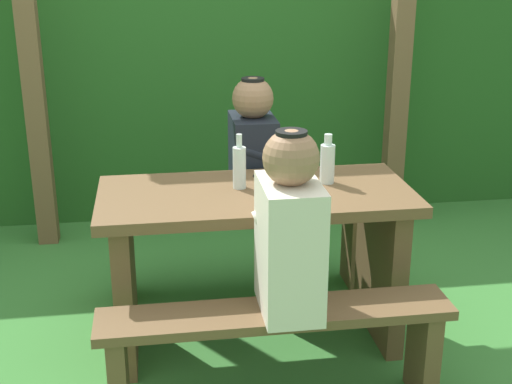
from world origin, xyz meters
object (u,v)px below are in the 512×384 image
(drinking_glass, at_px, (271,192))
(bottle_left, at_px, (239,166))
(bench_near, at_px, (276,339))
(cell_phone, at_px, (268,178))
(person_white_shirt, at_px, (290,230))
(bottle_right, at_px, (327,162))
(person_black_coat, at_px, (253,152))
(bench_far, at_px, (241,235))
(picnic_table, at_px, (256,242))

(drinking_glass, xyz_separation_m, bottle_left, (-0.11, 0.19, 0.06))
(bench_near, height_order, drinking_glass, drinking_glass)
(drinking_glass, bearing_deg, cell_phone, 83.46)
(bench_near, xyz_separation_m, person_white_shirt, (0.05, 0.00, 0.46))
(bottle_left, xyz_separation_m, bottle_right, (0.41, 0.01, -0.00))
(bench_near, height_order, cell_phone, cell_phone)
(bottle_left, bearing_deg, person_black_coat, 74.63)
(drinking_glass, bearing_deg, bench_near, -96.64)
(bottle_right, bearing_deg, person_black_coat, 120.88)
(person_white_shirt, distance_m, bottle_right, 0.66)
(bench_far, height_order, bottle_right, bottle_right)
(person_white_shirt, height_order, person_black_coat, same)
(picnic_table, relative_size, bottle_right, 6.08)
(person_black_coat, bearing_deg, bench_far, 177.00)
(person_black_coat, bearing_deg, person_white_shirt, -90.79)
(bench_near, bearing_deg, picnic_table, 90.00)
(picnic_table, relative_size, bottle_left, 5.61)
(bench_far, height_order, bottle_left, bottle_left)
(bottle_right, bearing_deg, bottle_left, -178.15)
(cell_phone, bearing_deg, person_white_shirt, -121.12)
(bench_near, bearing_deg, drinking_glass, 83.36)
(bottle_right, relative_size, cell_phone, 1.64)
(person_white_shirt, bearing_deg, cell_phone, 87.42)
(bench_far, height_order, person_white_shirt, person_white_shirt)
(bench_far, xyz_separation_m, person_black_coat, (0.06, -0.00, 0.46))
(bottle_right, height_order, cell_phone, bottle_right)
(bench_far, bearing_deg, person_black_coat, -3.00)
(person_black_coat, distance_m, drinking_glass, 0.66)
(bench_near, distance_m, bottle_left, 0.80)
(person_white_shirt, xyz_separation_m, bottle_right, (0.29, 0.59, 0.07))
(person_white_shirt, xyz_separation_m, person_black_coat, (0.01, 1.05, 0.00))
(bottle_right, bearing_deg, bench_near, -119.71)
(person_black_coat, bearing_deg, bench_near, -93.42)
(cell_phone, bearing_deg, bottle_left, -172.74)
(person_black_coat, bearing_deg, picnic_table, -96.84)
(person_black_coat, distance_m, cell_phone, 0.37)
(bench_far, relative_size, bottle_right, 6.08)
(bottle_right, distance_m, cell_phone, 0.29)
(bench_far, distance_m, bottle_right, 0.79)
(bench_near, relative_size, bottle_right, 6.08)
(bench_far, bearing_deg, bench_near, -90.00)
(bench_far, distance_m, person_black_coat, 0.47)
(picnic_table, relative_size, person_black_coat, 1.95)
(drinking_glass, bearing_deg, picnic_table, 108.75)
(bench_near, xyz_separation_m, bottle_left, (-0.07, 0.58, 0.54))
(bench_far, xyz_separation_m, drinking_glass, (0.05, -0.67, 0.48))
(person_white_shirt, height_order, drinking_glass, person_white_shirt)
(person_black_coat, height_order, drinking_glass, person_black_coat)
(bench_far, bearing_deg, bottle_left, -98.02)
(drinking_glass, bearing_deg, bench_far, 93.95)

